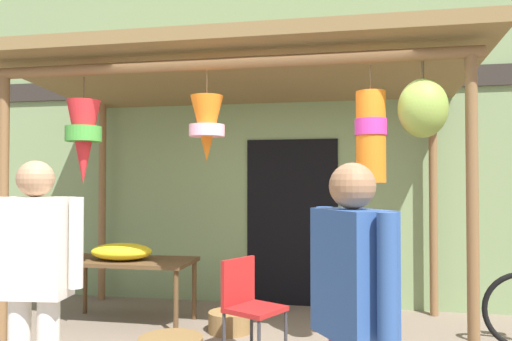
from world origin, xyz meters
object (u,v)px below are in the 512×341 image
(folding_chair, at_px, (248,300))
(wicker_basket_by_table, at_px, (230,322))
(display_table, at_px, (127,266))
(customer_foreground, at_px, (35,272))
(passerby_at_right, at_px, (353,306))
(flower_heap_on_table, at_px, (122,252))

(folding_chair, height_order, wicker_basket_by_table, folding_chair)
(wicker_basket_by_table, bearing_deg, display_table, 175.44)
(customer_foreground, bearing_deg, display_table, 101.75)
(folding_chair, relative_size, customer_foreground, 0.52)
(folding_chair, xyz_separation_m, customer_foreground, (-1.01, -1.38, 0.44))
(passerby_at_right, bearing_deg, flower_heap_on_table, 132.80)
(display_table, bearing_deg, folding_chair, -29.80)
(passerby_at_right, bearing_deg, display_table, 131.86)
(folding_chair, distance_m, wicker_basket_by_table, 0.92)
(flower_heap_on_table, xyz_separation_m, passerby_at_right, (2.35, -2.54, 0.16))
(folding_chair, bearing_deg, wicker_basket_by_table, 114.38)
(flower_heap_on_table, xyz_separation_m, wicker_basket_by_table, (1.16, -0.04, -0.66))
(wicker_basket_by_table, height_order, passerby_at_right, passerby_at_right)
(display_table, relative_size, customer_foreground, 0.86)
(flower_heap_on_table, bearing_deg, folding_chair, -27.76)
(wicker_basket_by_table, distance_m, passerby_at_right, 2.89)
(folding_chair, bearing_deg, flower_heap_on_table, 152.24)
(display_table, bearing_deg, customer_foreground, -78.25)
(customer_foreground, bearing_deg, flower_heap_on_table, 102.75)
(display_table, bearing_deg, passerby_at_right, -48.14)
(folding_chair, distance_m, customer_foreground, 1.77)
(display_table, relative_size, folding_chair, 1.65)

